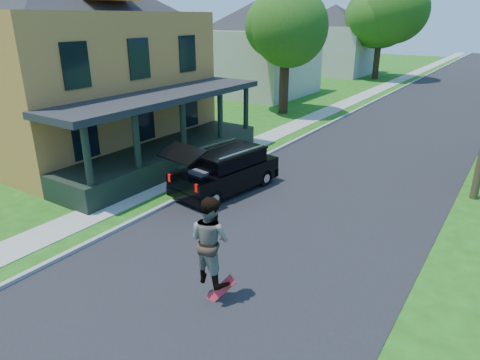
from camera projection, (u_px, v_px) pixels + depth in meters
The scene contains 13 objects.
ground at pixel (207, 290), 10.04m from camera, with size 140.00×140.00×0.00m, color #1E4D0F.
street at pixel (413, 124), 25.56m from camera, with size 8.00×120.00×0.02m, color black.
curb at pixel (347, 115), 27.66m from camera, with size 0.15×120.00×0.12m, color gray.
sidewalk at pixel (325, 113), 28.47m from camera, with size 1.30×120.00×0.03m, color gray.
front_walk at pixel (124, 156), 19.63m from camera, with size 6.50×1.20×0.03m, color gray.
main_house at pixel (64, 42), 19.57m from camera, with size 15.56×15.56×10.10m.
neighbor_house_mid at pixel (257, 40), 34.17m from camera, with size 12.78×12.78×8.30m.
neighbor_house_far at pixel (334, 34), 46.58m from camera, with size 12.78×12.78×8.30m.
black_suv at pixel (225, 170), 15.49m from camera, with size 2.31×4.63×2.07m.
skateboarder at pixel (210, 240), 9.26m from camera, with size 1.07×0.88×2.03m.
skateboard at pixel (221, 291), 9.54m from camera, with size 0.69×0.33×0.79m.
tree_left_mid at pixel (286, 20), 26.37m from camera, with size 6.14×5.75×8.55m.
tree_left_far at pixel (382, 12), 41.53m from camera, with size 8.59×8.39×9.98m.
Camera 1 is at (5.35, -6.59, 6.01)m, focal length 32.00 mm.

